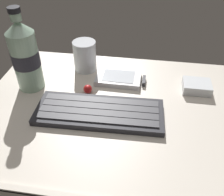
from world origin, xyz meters
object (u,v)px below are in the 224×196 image
object	(u,v)px
water_bottle	(25,56)
juice_cup	(85,57)
handheld_device	(121,78)
keyboard	(99,112)
charger_block	(197,86)
trackball_mouse	(88,89)

from	to	relation	value
water_bottle	juice_cup	bearing A→B (deg)	41.02
handheld_device	keyboard	bearing A→B (deg)	-102.56
handheld_device	juice_cup	bearing A→B (deg)	157.61
water_bottle	charger_block	distance (cm)	43.50
juice_cup	trackball_mouse	distance (cm)	11.75
trackball_mouse	keyboard	bearing A→B (deg)	-59.83
juice_cup	charger_block	size ratio (longest dim) A/B	1.21
keyboard	handheld_device	size ratio (longest dim) A/B	2.28
keyboard	water_bottle	xyz separation A→B (cm)	(-19.65, 8.25, 8.20)
water_bottle	keyboard	bearing A→B (deg)	-22.79
keyboard	juice_cup	distance (cm)	20.43
handheld_device	trackball_mouse	xyz separation A→B (cm)	(-7.66, -6.50, 0.37)
keyboard	charger_block	distance (cm)	26.28
keyboard	handheld_device	world-z (taller)	keyboard
water_bottle	charger_block	size ratio (longest dim) A/B	2.97
keyboard	trackball_mouse	xyz separation A→B (cm)	(-4.49, 7.73, 0.29)
keyboard	juice_cup	world-z (taller)	juice_cup
handheld_device	charger_block	size ratio (longest dim) A/B	1.84
keyboard	water_bottle	world-z (taller)	water_bottle
trackball_mouse	juice_cup	bearing A→B (deg)	106.11
keyboard	water_bottle	distance (cm)	22.83
keyboard	water_bottle	bearing A→B (deg)	157.21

